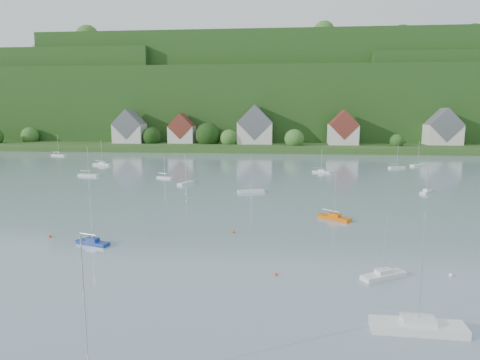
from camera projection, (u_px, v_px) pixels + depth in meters
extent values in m
cube|color=#2B491B|center=(246.00, 145.00, 213.25)|extent=(600.00, 60.00, 3.00)
cube|color=#1A3912|center=(256.00, 108.00, 283.97)|extent=(620.00, 160.00, 40.00)
cube|color=#1A3912|center=(28.00, 102.00, 282.85)|extent=(200.00, 120.00, 52.00)
cube|color=#1A3912|center=(271.00, 95.00, 276.83)|extent=(240.00, 130.00, 60.00)
sphere|color=#2E6926|center=(30.00, 136.00, 214.46)|extent=(8.61, 8.61, 8.61)
sphere|color=#2E6926|center=(229.00, 138.00, 197.39)|extent=(8.19, 8.19, 8.19)
sphere|color=#2E6926|center=(135.00, 139.00, 203.92)|extent=(6.49, 6.49, 6.49)
sphere|color=#2E6926|center=(345.00, 135.00, 200.14)|extent=(12.16, 12.16, 12.16)
sphere|color=#2E6926|center=(294.00, 139.00, 190.65)|extent=(8.73, 8.73, 8.73)
sphere|color=black|center=(152.00, 137.00, 202.80)|extent=(9.32, 9.32, 9.32)
sphere|color=#1C4916|center=(397.00, 141.00, 188.24)|extent=(6.24, 6.24, 6.24)
sphere|color=black|center=(438.00, 138.00, 198.72)|extent=(8.16, 8.16, 8.16)
sphere|color=black|center=(208.00, 135.00, 200.60)|extent=(11.92, 11.92, 11.92)
sphere|color=#2E6926|center=(42.00, 51.00, 244.61)|extent=(10.52, 10.52, 10.52)
sphere|color=#1C4916|center=(124.00, 58.00, 275.24)|extent=(10.29, 10.29, 10.29)
sphere|color=black|center=(143.00, 56.00, 262.24)|extent=(7.18, 7.18, 7.18)
sphere|color=#1C4916|center=(321.00, 39.00, 254.15)|extent=(12.83, 12.83, 12.83)
sphere|color=#2E6926|center=(184.00, 39.00, 249.21)|extent=(8.18, 8.18, 8.18)
sphere|color=#1C4916|center=(258.00, 46.00, 281.99)|extent=(12.73, 12.73, 12.73)
sphere|color=#1C4916|center=(402.00, 35.00, 239.70)|extent=(11.50, 11.50, 11.50)
sphere|color=#1C4916|center=(352.00, 43.00, 271.59)|extent=(14.65, 14.65, 14.65)
sphere|color=#2E6926|center=(324.00, 32.00, 230.88)|extent=(11.95, 11.95, 11.95)
sphere|color=#1C4916|center=(474.00, 33.00, 230.48)|extent=(9.76, 9.76, 9.76)
sphere|color=#2E6926|center=(184.00, 47.00, 281.48)|extent=(7.07, 7.07, 7.07)
sphere|color=black|center=(247.00, 38.00, 246.85)|extent=(8.21, 8.21, 8.21)
sphere|color=#2E6926|center=(219.00, 44.00, 271.95)|extent=(12.24, 12.24, 12.24)
sphere|color=#2E6926|center=(461.00, 34.00, 235.29)|extent=(9.00, 9.00, 9.00)
sphere|color=#2E6926|center=(88.00, 37.00, 248.16)|extent=(13.65, 13.65, 13.65)
sphere|color=#1C4916|center=(426.00, 40.00, 251.33)|extent=(8.03, 8.03, 8.03)
sphere|color=#2E6926|center=(424.00, 59.00, 253.49)|extent=(14.97, 14.97, 14.97)
sphere|color=#1C4916|center=(387.00, 60.00, 253.21)|extent=(9.78, 9.78, 9.78)
sphere|color=#1C4916|center=(460.00, 58.00, 248.16)|extent=(12.02, 12.02, 12.02)
sphere|color=#2E6926|center=(428.00, 58.00, 242.83)|extent=(9.48, 9.48, 9.48)
sphere|color=#1C4916|center=(192.00, 73.00, 271.59)|extent=(12.01, 12.01, 12.01)
sphere|color=black|center=(459.00, 68.00, 246.82)|extent=(15.08, 15.08, 15.08)
sphere|color=#2E6926|center=(431.00, 70.00, 263.16)|extent=(15.99, 15.99, 15.99)
sphere|color=black|center=(250.00, 72.00, 277.94)|extent=(15.72, 15.72, 15.72)
sphere|color=#1C4916|center=(272.00, 73.00, 272.49)|extent=(10.54, 10.54, 10.54)
sphere|color=#1C4916|center=(1.00, 79.00, 322.12)|extent=(8.18, 8.18, 8.18)
sphere|color=black|center=(16.00, 78.00, 311.58)|extent=(8.74, 8.74, 8.74)
cube|color=silver|center=(130.00, 133.00, 204.74)|extent=(14.00, 10.00, 9.00)
cube|color=#5B5B62|center=(129.00, 124.00, 204.02)|extent=(14.00, 10.40, 14.00)
cube|color=silver|center=(182.00, 134.00, 204.41)|extent=(12.00, 9.00, 8.00)
cube|color=maroon|center=(182.00, 126.00, 203.77)|extent=(12.00, 9.36, 12.00)
cube|color=silver|center=(255.00, 133.00, 199.94)|extent=(16.00, 11.00, 10.00)
cube|color=#5B5B62|center=(255.00, 122.00, 199.14)|extent=(16.00, 11.44, 16.00)
cube|color=silver|center=(343.00, 135.00, 194.26)|extent=(13.00, 10.00, 9.00)
cube|color=maroon|center=(343.00, 125.00, 193.53)|extent=(13.00, 10.40, 13.00)
cube|color=silver|center=(443.00, 135.00, 193.91)|extent=(15.00, 10.00, 9.00)
cube|color=#5B5B62|center=(443.00, 125.00, 193.19)|extent=(15.00, 10.40, 15.00)
cube|color=navy|center=(93.00, 243.00, 59.09)|extent=(5.18, 2.92, 0.50)
cube|color=navy|center=(92.00, 239.00, 59.01)|extent=(1.97, 1.49, 0.50)
cylinder|color=silver|center=(91.00, 219.00, 58.55)|extent=(0.10, 0.10, 6.24)
cylinder|color=silver|center=(88.00, 234.00, 59.21)|extent=(2.63, 0.95, 0.08)
cylinder|color=silver|center=(85.00, 309.00, 27.35)|extent=(0.10, 0.10, 9.95)
cube|color=white|center=(384.00, 276.00, 47.27)|extent=(5.41, 3.94, 0.54)
cube|color=white|center=(384.00, 271.00, 47.19)|extent=(2.15, 1.84, 0.50)
cylinder|color=silver|center=(385.00, 244.00, 46.69)|extent=(0.10, 0.10, 6.71)
cylinder|color=silver|center=(378.00, 267.00, 46.76)|extent=(2.61, 1.52, 0.08)
cube|color=white|center=(418.00, 327.00, 35.82)|extent=(7.76, 2.45, 0.77)
cube|color=white|center=(418.00, 320.00, 35.72)|extent=(2.74, 1.61, 0.50)
cylinder|color=silver|center=(422.00, 268.00, 34.99)|extent=(0.10, 0.10, 9.60)
cylinder|color=silver|center=(404.00, 312.00, 35.77)|extent=(4.22, 0.25, 0.08)
cube|color=orange|center=(334.00, 218.00, 72.62)|extent=(5.54, 4.91, 0.58)
cube|color=orange|center=(334.00, 215.00, 72.54)|extent=(2.30, 2.16, 0.50)
cylinder|color=silver|center=(335.00, 195.00, 72.00)|extent=(0.10, 0.10, 7.26)
cylinder|color=silver|center=(330.00, 210.00, 73.03)|extent=(2.54, 2.07, 0.08)
sphere|color=#E94C21|center=(276.00, 275.00, 48.18)|extent=(0.40, 0.40, 0.40)
sphere|color=#E94C21|center=(233.00, 233.00, 64.83)|extent=(0.49, 0.49, 0.49)
sphere|color=white|center=(451.00, 276.00, 47.84)|extent=(0.46, 0.46, 0.46)
sphere|color=#E94C21|center=(50.00, 237.00, 62.63)|extent=(0.48, 0.48, 0.48)
cube|color=white|center=(251.00, 191.00, 96.67)|extent=(6.16, 3.27, 0.59)
cylinder|color=silver|center=(251.00, 174.00, 96.03)|extent=(0.10, 0.10, 7.42)
cylinder|color=silver|center=(247.00, 186.00, 96.31)|extent=(3.15, 1.00, 0.08)
cube|color=white|center=(102.00, 164.00, 144.64)|extent=(6.70, 3.37, 0.65)
cube|color=white|center=(102.00, 163.00, 144.55)|extent=(2.50, 1.79, 0.50)
cylinder|color=silver|center=(101.00, 152.00, 143.94)|extent=(0.10, 0.10, 8.06)
cylinder|color=silver|center=(100.00, 161.00, 144.77)|extent=(3.45, 0.97, 0.08)
cube|color=white|center=(418.00, 165.00, 142.84)|extent=(5.93, 5.07, 0.61)
cylinder|color=silver|center=(419.00, 153.00, 142.18)|extent=(0.10, 0.10, 7.67)
cylinder|color=silver|center=(416.00, 162.00, 142.17)|extent=(2.74, 2.10, 0.08)
cube|color=white|center=(426.00, 192.00, 96.24)|extent=(3.79, 4.58, 0.47)
cube|color=white|center=(426.00, 190.00, 96.16)|extent=(1.70, 1.87, 0.50)
cylinder|color=silver|center=(427.00, 178.00, 95.73)|extent=(0.10, 0.10, 5.86)
cylinder|color=silver|center=(425.00, 187.00, 95.53)|extent=(1.56, 2.15, 0.08)
cube|color=white|center=(165.00, 178.00, 116.81)|extent=(4.81, 2.85, 0.46)
cylinder|color=silver|center=(164.00, 166.00, 116.31)|extent=(0.10, 0.10, 5.81)
cylinder|color=silver|center=(162.00, 173.00, 116.93)|extent=(2.42, 0.97, 0.08)
cube|color=white|center=(186.00, 183.00, 107.67)|extent=(3.54, 5.76, 0.56)
cylinder|color=silver|center=(186.00, 168.00, 107.06)|extent=(0.10, 0.10, 6.98)
cylinder|color=silver|center=(184.00, 179.00, 106.74)|extent=(1.23, 2.88, 0.08)
cube|color=white|center=(89.00, 175.00, 120.72)|extent=(6.33, 2.84, 0.61)
cylinder|color=silver|center=(88.00, 161.00, 120.06)|extent=(0.10, 0.10, 7.64)
cylinder|color=silver|center=(86.00, 171.00, 120.78)|extent=(3.32, 0.72, 0.08)
cube|color=white|center=(397.00, 167.00, 137.15)|extent=(5.84, 3.82, 0.57)
cylinder|color=silver|center=(398.00, 156.00, 136.53)|extent=(0.10, 0.10, 7.12)
cylinder|color=silver|center=(395.00, 164.00, 136.69)|extent=(2.88, 1.38, 0.08)
cube|color=white|center=(321.00, 172.00, 127.49)|extent=(5.39, 2.76, 0.52)
cube|color=white|center=(321.00, 170.00, 127.41)|extent=(2.02, 1.46, 0.50)
cylinder|color=silver|center=(322.00, 160.00, 126.93)|extent=(0.10, 0.10, 6.48)
cylinder|color=silver|center=(319.00, 168.00, 127.57)|extent=(2.77, 0.83, 0.08)
cube|color=white|center=(59.00, 155.00, 174.72)|extent=(6.55, 3.07, 0.63)
cylinder|color=silver|center=(58.00, 145.00, 174.04)|extent=(0.10, 0.10, 7.90)
cylinder|color=silver|center=(57.00, 152.00, 174.81)|extent=(3.41, 0.81, 0.08)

